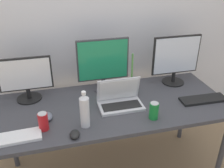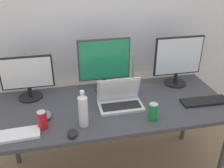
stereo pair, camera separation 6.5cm
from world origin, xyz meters
The scene contains 14 objects.
wall_back centered at (0.00, 0.59, 1.30)m, with size 7.00×0.08×2.60m, color silver.
work_desk centered at (0.00, 0.00, 0.68)m, with size 1.81×0.76×0.74m.
monitor_left centered at (-0.63, 0.25, 0.93)m, with size 0.41×0.19×0.36m.
monitor_center centered at (-0.01, 0.26, 0.99)m, with size 0.43×0.17×0.45m.
monitor_right centered at (0.63, 0.23, 0.97)m, with size 0.43×0.20×0.44m.
laptop_silver centered at (0.06, -0.02, 0.79)m, with size 0.33×0.20×0.22m.
keyboard_main centered at (0.72, -0.12, 0.75)m, with size 0.38×0.12×0.02m, color black.
keyboard_aux centered at (-0.73, -0.25, 0.75)m, with size 0.40×0.13×0.02m, color white.
mouse_by_keyboard centered at (-0.33, -0.31, 0.76)m, with size 0.06×0.09×0.04m, color black.
mouse_by_laptop centered at (-0.49, -0.07, 0.76)m, with size 0.07×0.10×0.04m, color slate.
water_bottle centered at (-0.24, -0.22, 0.86)m, with size 0.06×0.06×0.27m.
soda_can_near_keyboard centered at (0.24, -0.25, 0.80)m, with size 0.07×0.07×0.13m.
soda_can_by_laptop centered at (-0.51, -0.19, 0.80)m, with size 0.07×0.07×0.13m.
bamboo_vase centered at (0.20, 0.12, 0.81)m, with size 0.07×0.07×0.36m.
Camera 2 is at (-0.34, -1.61, 1.77)m, focal length 40.00 mm.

